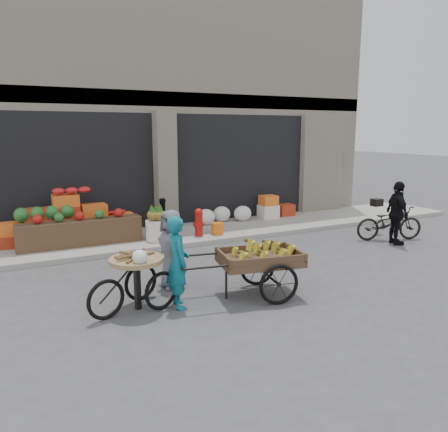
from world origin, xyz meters
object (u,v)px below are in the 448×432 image
vendor_woman (178,262)px  tricycle_cart (137,275)px  orange_bucket (217,229)px  banana_cart (257,256)px  fire_hydrant (199,221)px  pineapple_bin (157,230)px  seated_person (164,216)px  cyclist (397,213)px  bicycle (389,223)px  vendor_grey (172,249)px

vendor_woman → tricycle_cart: size_ratio=1.01×
orange_bucket → banana_cart: (-1.15, -3.86, 0.42)m
fire_hydrant → banana_cart: banana_cart is taller
pineapple_bin → seated_person: seated_person is taller
fire_hydrant → cyclist: (4.16, -2.54, 0.28)m
orange_bucket → fire_hydrant: bearing=174.3°
pineapple_bin → bicycle: size_ratio=0.30×
tricycle_cart → bicycle: (6.98, 1.43, -0.11)m
vendor_woman → tricycle_cart: bearing=77.6°
cyclist → vendor_grey: bearing=113.6°
vendor_grey → bicycle: 6.20m
bicycle → cyclist: bearing=173.6°
cyclist → tricycle_cart: bearing=118.8°
cyclist → pineapple_bin: bearing=84.0°
tricycle_cart → vendor_grey: 1.08m
fire_hydrant → bicycle: bicycle is taller
orange_bucket → seated_person: (-1.20, 0.70, 0.31)m
fire_hydrant → orange_bucket: (0.50, -0.05, -0.23)m
seated_person → tricycle_cart: bearing=-124.4°
seated_person → vendor_woman: size_ratio=0.63×
vendor_woman → tricycle_cart: 0.66m
vendor_woman → vendor_grey: size_ratio=1.04×
fire_hydrant → orange_bucket: bearing=-5.7°
vendor_woman → vendor_grey: vendor_woman is taller
tricycle_cart → bicycle: size_ratio=0.85×
vendor_grey → tricycle_cart: bearing=-57.2°
pineapple_bin → orange_bucket: (1.60, -0.10, -0.10)m
banana_cart → cyclist: 5.01m
fire_hydrant → seated_person: (-0.70, 0.65, 0.08)m
seated_person → tricycle_cart: size_ratio=0.64×
vendor_grey → bicycle: size_ratio=0.82×
bicycle → vendor_woman: bearing=124.5°
orange_bucket → banana_cart: banana_cart is taller
banana_cart → orange_bucket: bearing=84.0°
fire_hydrant → seated_person: bearing=137.1°
bicycle → fire_hydrant: bearing=84.1°
pineapple_bin → tricycle_cart: 3.92m
vendor_grey → cyclist: 5.96m
vendor_grey → bicycle: vendor_grey is taller
vendor_woman → fire_hydrant: bearing=-22.4°
fire_hydrant → vendor_grey: size_ratio=0.50×
banana_cart → tricycle_cart: 2.00m
tricycle_cart → vendor_grey: bearing=21.6°
fire_hydrant → banana_cart: (-0.65, -3.91, 0.19)m
vendor_woman → vendor_grey: bearing=-8.3°
vendor_grey → seated_person: bearing=156.4°
seated_person → tricycle_cart: (-1.91, -4.21, -0.02)m
fire_hydrant → banana_cart: 3.97m
pineapple_bin → orange_bucket: bearing=-3.6°
seated_person → vendor_woman: (-1.30, -4.41, 0.15)m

